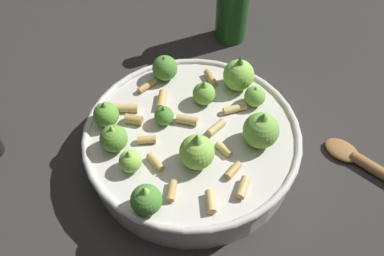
{
  "coord_description": "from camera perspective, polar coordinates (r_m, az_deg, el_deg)",
  "views": [
    {
      "loc": [
        -0.21,
        0.28,
        0.49
      ],
      "look_at": [
        0.0,
        0.0,
        0.06
      ],
      "focal_mm": 38.48,
      "sensor_mm": 36.0,
      "label": 1
    }
  ],
  "objects": [
    {
      "name": "olive_oil_bottle",
      "position": [
        0.75,
        5.7,
        17.28
      ],
      "size": [
        0.06,
        0.06,
        0.2
      ],
      "color": "#1E4C19",
      "rests_on": "ground"
    },
    {
      "name": "cooking_pan",
      "position": [
        0.57,
        0.03,
        -1.65
      ],
      "size": [
        0.3,
        0.3,
        0.11
      ],
      "color": "beige",
      "rests_on": "ground"
    },
    {
      "name": "ground_plane",
      "position": [
        0.6,
        -0.0,
        -3.81
      ],
      "size": [
        2.4,
        2.4,
        0.0
      ],
      "primitive_type": "plane",
      "color": "#2D2B28"
    }
  ]
}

